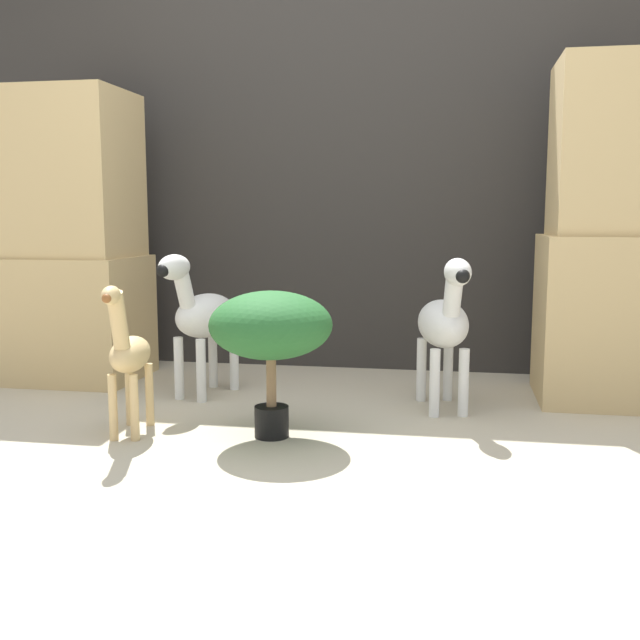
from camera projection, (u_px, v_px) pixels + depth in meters
name	position (u px, v px, depth m)	size (l,w,h in m)	color
ground_plane	(275.00, 459.00, 2.58)	(14.00, 14.00, 0.00)	#B2A88E
wall_back	(345.00, 165.00, 4.01)	(6.40, 0.08, 2.20)	#2D2B28
rock_pillar_left	(78.00, 245.00, 3.76)	(0.59, 0.56, 1.44)	tan
rock_pillar_right	(611.00, 245.00, 3.31)	(0.59, 0.56, 1.50)	tan
zebra_right	(445.00, 322.00, 3.17)	(0.29, 0.54, 0.67)	silver
zebra_left	(202.00, 314.00, 3.43)	(0.30, 0.54, 0.67)	silver
giraffe_figurine	(128.00, 354.00, 2.82)	(0.17, 0.41, 0.59)	tan
potted_palm_front	(271.00, 329.00, 2.78)	(0.46, 0.46, 0.56)	black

